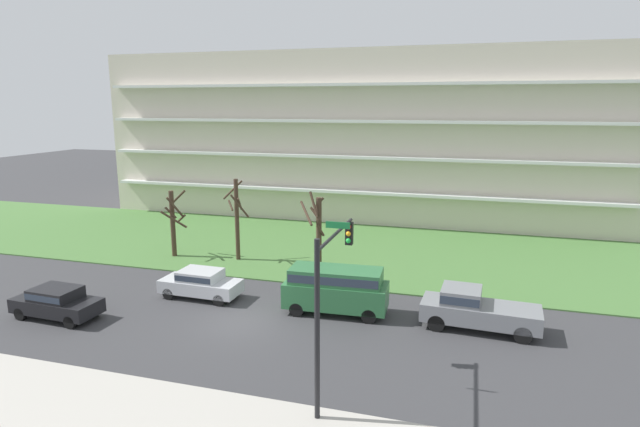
{
  "coord_description": "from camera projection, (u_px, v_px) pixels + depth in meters",
  "views": [
    {
      "loc": [
        10.28,
        -21.49,
        10.43
      ],
      "look_at": [
        2.22,
        6.0,
        4.36
      ],
      "focal_mm": 29.06,
      "sensor_mm": 36.0,
      "label": 1
    }
  ],
  "objects": [
    {
      "name": "tree_far_left",
      "position": [
        174.0,
        221.0,
        35.5
      ],
      "size": [
        1.73,
        2.23,
        4.68
      ],
      "color": "#423023",
      "rests_on": "ground"
    },
    {
      "name": "tree_left",
      "position": [
        237.0,
        217.0,
        34.65
      ],
      "size": [
        1.93,
        1.93,
        5.59
      ],
      "color": "#423023",
      "rests_on": "ground"
    },
    {
      "name": "sedan_silver_center_right",
      "position": [
        201.0,
        282.0,
        28.31
      ],
      "size": [
        4.44,
        1.91,
        1.57
      ],
      "rotation": [
        0.0,
        0.0,
        3.12
      ],
      "color": "#B7BABF",
      "rests_on": "ground"
    },
    {
      "name": "ground",
      "position": [
        242.0,
        323.0,
        25.17
      ],
      "size": [
        160.0,
        160.0,
        0.0
      ],
      "primitive_type": "plane",
      "color": "#38383A"
    },
    {
      "name": "pickup_gray_near_right",
      "position": [
        475.0,
        308.0,
        24.33
      ],
      "size": [
        5.51,
        2.32,
        1.95
      ],
      "rotation": [
        0.0,
        0.0,
        3.08
      ],
      "color": "slate",
      "rests_on": "ground"
    },
    {
      "name": "grass_lawn_strip",
      "position": [
        322.0,
        247.0,
        38.3
      ],
      "size": [
        80.0,
        16.0,
        0.08
      ],
      "primitive_type": "cube",
      "color": "#477238",
      "rests_on": "ground"
    },
    {
      "name": "traffic_signal_mast",
      "position": [
        330.0,
        284.0,
        17.98
      ],
      "size": [
        0.9,
        4.83,
        6.33
      ],
      "color": "black",
      "rests_on": "ground"
    },
    {
      "name": "sidewalk_curb_near",
      "position": [
        142.0,
        414.0,
        17.64
      ],
      "size": [
        80.0,
        4.0,
        0.15
      ],
      "primitive_type": "cube",
      "color": "#ADA89E",
      "rests_on": "ground"
    },
    {
      "name": "tree_center",
      "position": [
        318.0,
        228.0,
        33.11
      ],
      "size": [
        1.73,
        1.72,
        5.03
      ],
      "color": "#423023",
      "rests_on": "ground"
    },
    {
      "name": "sedan_black_near_left",
      "position": [
        57.0,
        301.0,
        25.59
      ],
      "size": [
        4.47,
        1.99,
        1.57
      ],
      "rotation": [
        0.0,
        0.0,
        -0.04
      ],
      "color": "black",
      "rests_on": "ground"
    },
    {
      "name": "van_green_center_left",
      "position": [
        336.0,
        287.0,
        26.1
      ],
      "size": [
        5.3,
        2.26,
        2.36
      ],
      "rotation": [
        0.0,
        0.0,
        3.19
      ],
      "color": "#2D6B3D",
      "rests_on": "ground"
    },
    {
      "name": "apartment_building",
      "position": [
        363.0,
        135.0,
        50.3
      ],
      "size": [
        47.02,
        13.82,
        15.03
      ],
      "color": "beige",
      "rests_on": "ground"
    }
  ]
}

